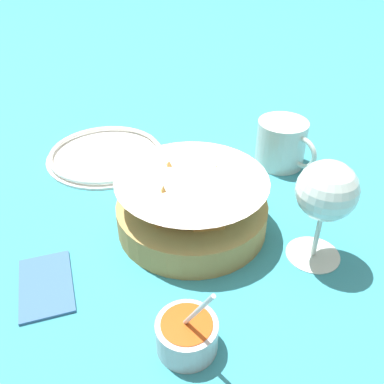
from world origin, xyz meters
TOP-DOWN VIEW (x-y plane):
  - ground_plane at (0.00, 0.00)m, footprint 4.00×4.00m
  - food_basket at (0.02, -0.02)m, footprint 0.23×0.23m
  - sauce_cup at (0.19, -0.16)m, footprint 0.08×0.07m
  - wine_glass at (0.18, 0.07)m, footprint 0.08×0.08m
  - beer_mug at (-0.02, 0.22)m, footprint 0.13×0.09m
  - side_plate at (-0.24, -0.02)m, footprint 0.23×0.23m
  - napkin at (0.00, -0.25)m, footprint 0.13×0.10m

SIDE VIEW (x-z plane):
  - ground_plane at x=0.00m, z-range 0.00..0.00m
  - napkin at x=0.00m, z-range 0.00..0.01m
  - side_plate at x=-0.24m, z-range 0.00..0.01m
  - sauce_cup at x=0.19m, z-range -0.04..0.08m
  - food_basket at x=0.02m, z-range -0.01..0.09m
  - beer_mug at x=-0.02m, z-range 0.00..0.08m
  - wine_glass at x=0.18m, z-range 0.03..0.18m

